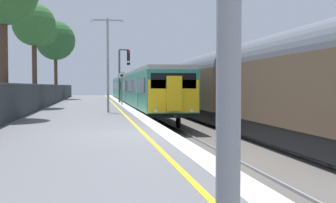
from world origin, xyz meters
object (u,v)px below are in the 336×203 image
at_px(commuter_train_at_platform, 135,89).
at_px(signal_gantry, 122,69).
at_px(background_tree_centre, 55,42).
at_px(freight_train_adjacent_track, 239,85).
at_px(speed_limit_sign, 122,84).
at_px(background_tree_right, 36,27).
at_px(platform_lamp_mid, 108,57).

height_order(commuter_train_at_platform, signal_gantry, signal_gantry).
bearing_deg(background_tree_centre, freight_train_adjacent_track, -65.60).
xyz_separation_m(speed_limit_sign, background_tree_right, (-6.24, -3.33, 4.02)).
relative_size(platform_lamp_mid, background_tree_centre, 0.59).
bearing_deg(background_tree_right, background_tree_centre, 91.54).
bearing_deg(background_tree_centre, signal_gantry, -57.68).
relative_size(freight_train_adjacent_track, background_tree_centre, 2.68).
bearing_deg(freight_train_adjacent_track, background_tree_centre, 114.40).
relative_size(commuter_train_at_platform, background_tree_right, 5.62).
xyz_separation_m(freight_train_adjacent_track, background_tree_centre, (-12.61, 27.81, 5.18)).
xyz_separation_m(signal_gantry, platform_lamp_mid, (-1.77, -14.26, 0.13)).
relative_size(background_tree_centre, background_tree_right, 1.25).
relative_size(speed_limit_sign, background_tree_centre, 0.29).
height_order(speed_limit_sign, background_tree_right, background_tree_right).
bearing_deg(speed_limit_sign, platform_lamp_mid, -98.61).
distance_m(commuter_train_at_platform, platform_lamp_mid, 17.37).
xyz_separation_m(platform_lamp_mid, background_tree_centre, (-5.36, 25.53, 3.53)).
height_order(freight_train_adjacent_track, background_tree_centre, background_tree_centre).
height_order(freight_train_adjacent_track, signal_gantry, signal_gantry).
xyz_separation_m(speed_limit_sign, background_tree_centre, (-6.76, 16.27, 5.07)).
xyz_separation_m(platform_lamp_mid, background_tree_right, (-4.84, 5.93, 2.48)).
xyz_separation_m(commuter_train_at_platform, platform_lamp_mid, (-3.25, -16.95, 1.99)).
height_order(signal_gantry, platform_lamp_mid, platform_lamp_mid).
xyz_separation_m(commuter_train_at_platform, background_tree_right, (-8.08, -11.01, 4.47)).
bearing_deg(commuter_train_at_platform, signal_gantry, -118.72).
bearing_deg(freight_train_adjacent_track, background_tree_right, 145.81).
height_order(freight_train_adjacent_track, speed_limit_sign, freight_train_adjacent_track).
bearing_deg(background_tree_centre, platform_lamp_mid, -78.14).
bearing_deg(background_tree_centre, speed_limit_sign, -67.43).
bearing_deg(commuter_train_at_platform, platform_lamp_mid, -100.85).
height_order(speed_limit_sign, background_tree_centre, background_tree_centre).
height_order(commuter_train_at_platform, freight_train_adjacent_track, freight_train_adjacent_track).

